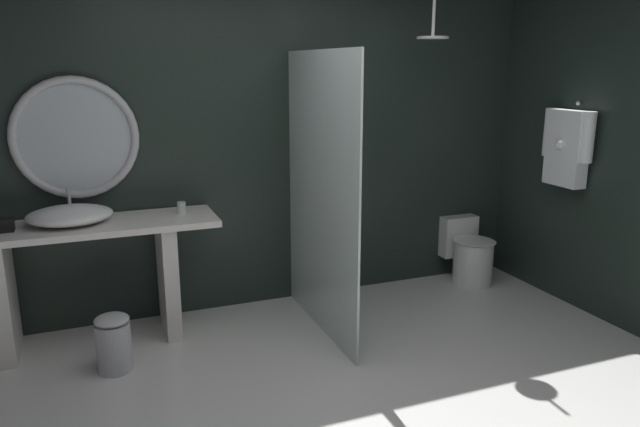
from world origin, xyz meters
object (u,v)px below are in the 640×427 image
round_wall_mirror (76,138)px  rain_shower_head (433,33)px  vessel_sink (70,215)px  tumbler_cup (181,208)px  hanging_bathrobe (567,145)px  waste_bin (114,342)px  toilet (468,254)px

round_wall_mirror → rain_shower_head: rain_shower_head is taller
vessel_sink → rain_shower_head: bearing=-4.4°
tumbler_cup → round_wall_mirror: round_wall_mirror is taller
vessel_sink → rain_shower_head: 2.92m
round_wall_mirror → hanging_bathrobe: bearing=-13.4°
tumbler_cup → waste_bin: size_ratio=0.22×
round_wall_mirror → toilet: (3.18, -0.19, -1.16)m
tumbler_cup → toilet: bearing=0.1°
rain_shower_head → hanging_bathrobe: bearing=-22.9°
tumbler_cup → hanging_bathrobe: size_ratio=0.13×
vessel_sink → round_wall_mirror: 0.55m
toilet → waste_bin: size_ratio=1.48×
hanging_bathrobe → waste_bin: 3.63m
hanging_bathrobe → vessel_sink: bearing=170.3°
waste_bin → vessel_sink: bearing=110.8°
toilet → waste_bin: 3.12m
vessel_sink → round_wall_mirror: (0.08, 0.23, 0.49)m
hanging_bathrobe → waste_bin: hanging_bathrobe is taller
vessel_sink → hanging_bathrobe: (3.64, -0.62, 0.37)m
round_wall_mirror → hanging_bathrobe: (3.56, -0.85, -0.12)m
tumbler_cup → hanging_bathrobe: bearing=-12.6°
round_wall_mirror → rain_shower_head: 2.70m
vessel_sink → waste_bin: size_ratio=1.46×
rain_shower_head → vessel_sink: bearing=175.6°
hanging_bathrobe → waste_bin: (-3.45, 0.11, -1.11)m
toilet → waste_bin: toilet is taller
toilet → rain_shower_head: bearing=-159.2°
hanging_bathrobe → toilet: size_ratio=1.17×
tumbler_cup → toilet: 2.60m
vessel_sink → waste_bin: 0.92m
tumbler_cup → rain_shower_head: bearing=-6.8°
round_wall_mirror → rain_shower_head: size_ratio=2.11×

